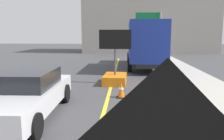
# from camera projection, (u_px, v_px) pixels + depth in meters

# --- Properties ---
(lane_center_stripe) EXTENTS (0.14, 36.00, 0.01)m
(lane_center_stripe) POSITION_uv_depth(u_px,v_px,m) (98.00, 132.00, 5.88)
(lane_center_stripe) COLOR yellow
(lane_center_stripe) RESTS_ON ground
(arrow_board_trailer) EXTENTS (1.60, 1.85, 2.70)m
(arrow_board_trailer) POSITION_uv_depth(u_px,v_px,m) (115.00, 74.00, 11.65)
(arrow_board_trailer) COLOR orange
(arrow_board_trailer) RESTS_ON ground
(box_truck) EXTENTS (2.56, 7.93, 3.35)m
(box_truck) POSITION_uv_depth(u_px,v_px,m) (145.00, 43.00, 17.01)
(box_truck) COLOR black
(box_truck) RESTS_ON ground
(pickup_car) EXTENTS (2.12, 4.72, 1.38)m
(pickup_car) POSITION_uv_depth(u_px,v_px,m) (24.00, 94.00, 6.97)
(pickup_car) COLOR silver
(pickup_car) RESTS_ON ground
(highway_guide_sign) EXTENTS (2.79, 0.18, 5.00)m
(highway_guide_sign) POSITION_uv_depth(u_px,v_px,m) (153.00, 25.00, 25.05)
(highway_guide_sign) COLOR gray
(highway_guide_sign) RESTS_ON ground
(far_building_block) EXTENTS (17.49, 8.19, 9.79)m
(far_building_block) POSITION_uv_depth(u_px,v_px,m) (148.00, 17.00, 32.45)
(far_building_block) COLOR gray
(far_building_block) RESTS_ON ground
(traffic_cone_mid_lane) EXTENTS (0.36, 0.36, 0.70)m
(traffic_cone_mid_lane) POSITION_uv_depth(u_px,v_px,m) (118.00, 116.00, 6.10)
(traffic_cone_mid_lane) COLOR black
(traffic_cone_mid_lane) RESTS_ON ground
(traffic_cone_far_lane) EXTENTS (0.36, 0.36, 0.62)m
(traffic_cone_far_lane) POSITION_uv_depth(u_px,v_px,m) (121.00, 90.00, 9.08)
(traffic_cone_far_lane) COLOR black
(traffic_cone_far_lane) RESTS_ON ground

